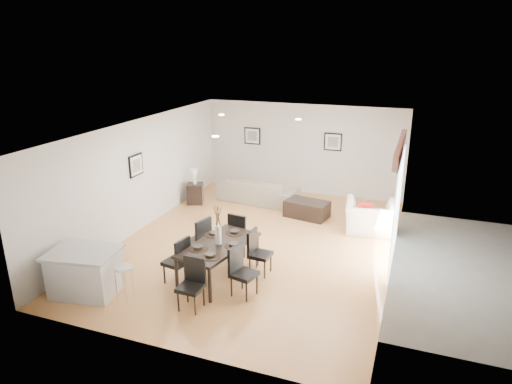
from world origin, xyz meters
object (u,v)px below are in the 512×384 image
(side_table, at_px, (195,193))
(kitchen_island, at_px, (85,272))
(dining_chair_foot, at_px, (239,232))
(bar_stool, at_px, (123,271))
(coffee_table, at_px, (307,209))
(dining_chair_efar, at_px, (257,250))
(sofa, at_px, (258,190))
(armchair, at_px, (370,217))
(dining_chair_wnear, at_px, (179,258))
(dining_table, at_px, (219,247))
(dining_chair_head, at_px, (193,280))
(dining_chair_enear, at_px, (240,268))
(dining_chair_wfar, at_px, (200,239))

(side_table, relative_size, kitchen_island, 0.43)
(dining_chair_foot, height_order, bar_stool, dining_chair_foot)
(coffee_table, bearing_deg, dining_chair_foot, -96.64)
(dining_chair_efar, bearing_deg, kitchen_island, 127.53)
(sofa, bearing_deg, side_table, 30.40)
(armchair, xyz_separation_m, kitchen_island, (-4.57, -4.67, 0.05))
(sofa, bearing_deg, dining_chair_foot, 109.18)
(dining_chair_wnear, height_order, dining_chair_efar, dining_chair_wnear)
(sofa, height_order, dining_chair_efar, dining_chair_efar)
(dining_table, relative_size, side_table, 3.27)
(dining_chair_efar, height_order, dining_chair_foot, dining_chair_foot)
(coffee_table, xyz_separation_m, bar_stool, (-2.05, -5.12, 0.37))
(dining_chair_wnear, height_order, dining_chair_foot, dining_chair_foot)
(dining_chair_foot, relative_size, side_table, 1.66)
(dining_chair_efar, distance_m, side_table, 4.48)
(sofa, distance_m, bar_stool, 5.83)
(armchair, xyz_separation_m, dining_chair_head, (-2.50, -4.40, 0.13))
(sofa, height_order, dining_chair_enear, dining_chair_enear)
(dining_chair_wfar, xyz_separation_m, dining_chair_efar, (1.24, 0.03, -0.06))
(dining_chair_enear, bearing_deg, dining_table, 69.72)
(dining_chair_wfar, height_order, dining_chair_enear, dining_chair_wfar)
(dining_chair_wfar, distance_m, coffee_table, 3.66)
(dining_chair_wnear, bearing_deg, bar_stool, -23.88)
(dining_chair_wfar, bearing_deg, coffee_table, 171.66)
(coffee_table, bearing_deg, side_table, -168.34)
(dining_chair_enear, bearing_deg, dining_chair_head, 150.87)
(sofa, distance_m, dining_chair_wnear, 4.91)
(dining_table, relative_size, dining_chair_foot, 1.98)
(dining_chair_wfar, bearing_deg, dining_chair_foot, 152.90)
(dining_chair_wnear, bearing_deg, armchair, 150.34)
(armchair, bearing_deg, kitchen_island, 38.78)
(armchair, distance_m, bar_stool, 5.98)
(side_table, relative_size, bar_stool, 0.84)
(dining_chair_head, bearing_deg, dining_chair_wfar, 112.94)
(dining_chair_enear, distance_m, kitchen_island, 2.85)
(bar_stool, bearing_deg, dining_chair_wnear, 56.10)
(dining_chair_head, relative_size, coffee_table, 0.84)
(dining_chair_head, bearing_deg, sofa, 98.90)
(armchair, xyz_separation_m, dining_chair_wnear, (-3.13, -3.77, 0.14))
(dining_chair_wfar, xyz_separation_m, coffee_table, (1.44, 3.34, -0.34))
(coffee_table, bearing_deg, dining_chair_head, -88.92)
(dining_chair_foot, xyz_separation_m, bar_stool, (-1.22, -2.44, 0.05))
(dining_chair_efar, bearing_deg, dining_chair_enear, -176.28)
(coffee_table, bearing_deg, kitchen_island, -108.79)
(dining_table, xyz_separation_m, side_table, (-2.44, 3.70, -0.37))
(kitchen_island, bearing_deg, dining_chair_wfar, 40.91)
(sofa, height_order, kitchen_island, kitchen_island)
(dining_table, xyz_separation_m, dining_chair_enear, (0.62, -0.42, -0.13))
(dining_chair_efar, bearing_deg, dining_chair_head, 161.69)
(dining_chair_wnear, xyz_separation_m, dining_chair_foot, (0.61, 1.54, 0.01))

